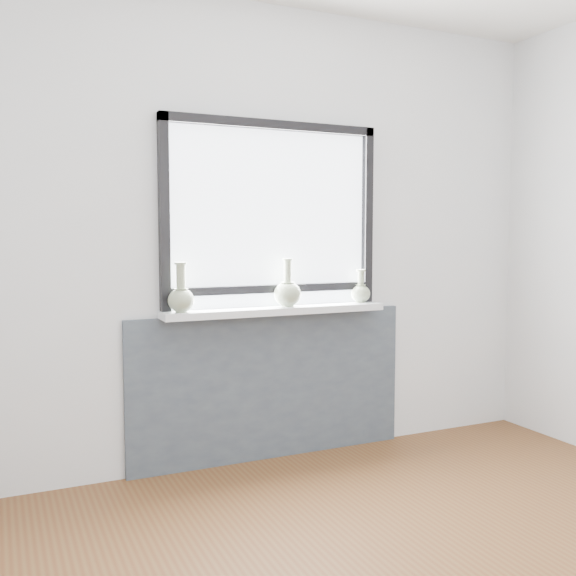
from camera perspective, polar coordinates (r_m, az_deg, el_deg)
name	(u,v)px	position (r m, az deg, el deg)	size (l,w,h in m)	color
back_wall	(269,236)	(3.71, -1.68, 4.61)	(3.60, 0.02, 2.60)	silver
apron_panel	(272,386)	(3.79, -1.47, -8.67)	(1.70, 0.03, 0.86)	#47535D
windowsill	(276,310)	(3.65, -1.05, -2.00)	(1.32, 0.18, 0.04)	silver
window	(272,212)	(3.68, -1.46, 6.81)	(1.30, 0.06, 1.05)	black
vase_a	(181,297)	(3.42, -9.48, -0.77)	(0.14, 0.14, 0.27)	#9EAE8B
vase_b	(288,292)	(3.65, -0.04, -0.36)	(0.16, 0.16, 0.27)	#9EAE8B
vase_c	(361,292)	(3.90, 6.47, -0.35)	(0.12, 0.12, 0.20)	#9EAE8B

